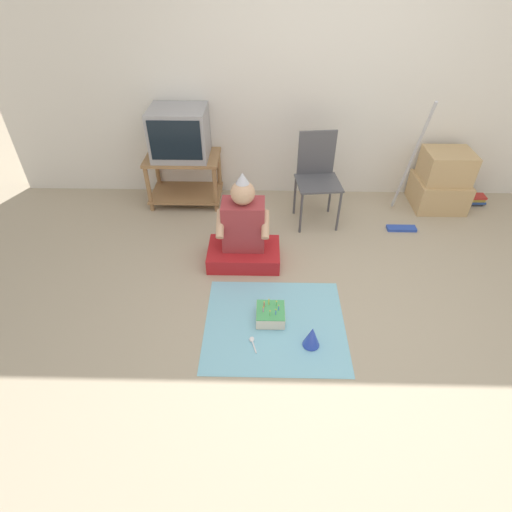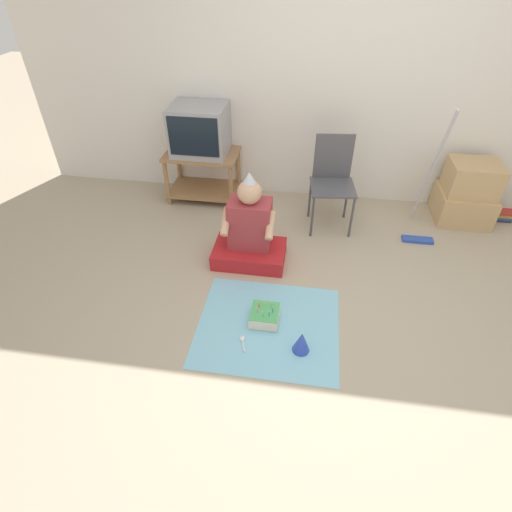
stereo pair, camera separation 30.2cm
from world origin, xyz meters
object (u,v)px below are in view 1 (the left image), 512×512
object	(u,v)px
dust_mop	(407,191)
book_pile	(475,199)
tv	(180,133)
folding_chair	(317,173)
birthday_cake	(270,314)
person_seated	(244,234)
party_hat_blue	(312,337)
cardboard_box_stack	(442,182)

from	to	relation	value
dust_mop	book_pile	bearing A→B (deg)	23.97
tv	folding_chair	world-z (taller)	tv
folding_chair	birthday_cake	xyz separation A→B (m)	(-0.44, -1.42, -0.44)
folding_chair	person_seated	size ratio (longest dim) A/B	1.04
party_hat_blue	person_seated	bearing A→B (deg)	118.34
folding_chair	birthday_cake	bearing A→B (deg)	-107.34
tv	cardboard_box_stack	world-z (taller)	tv
folding_chair	tv	bearing A→B (deg)	167.31
dust_mop	book_pile	size ratio (longest dim) A/B	6.17
dust_mop	book_pile	xyz separation A→B (m)	(0.91, 0.40, -0.31)
book_pile	party_hat_blue	size ratio (longest dim) A/B	1.19
cardboard_box_stack	person_seated	world-z (taller)	person_seated
birthday_cake	cardboard_box_stack	bearing A→B (deg)	43.61
cardboard_box_stack	party_hat_blue	xyz separation A→B (m)	(-1.48, -1.92, -0.19)
folding_chair	party_hat_blue	bearing A→B (deg)	-95.52
party_hat_blue	book_pile	bearing A→B (deg)	45.62
person_seated	birthday_cake	size ratio (longest dim) A/B	3.94
book_pile	dust_mop	bearing A→B (deg)	-156.03
birthday_cake	book_pile	bearing A→B (deg)	38.10
tv	cardboard_box_stack	distance (m)	2.70
folding_chair	cardboard_box_stack	bearing A→B (deg)	11.37
book_pile	party_hat_blue	xyz separation A→B (m)	(-1.92, -1.96, 0.04)
birthday_cake	party_hat_blue	world-z (taller)	party_hat_blue
tv	dust_mop	xyz separation A→B (m)	(2.18, -0.40, -0.39)
book_pile	birthday_cake	bearing A→B (deg)	-141.90
person_seated	birthday_cake	xyz separation A→B (m)	(0.23, -0.71, -0.21)
dust_mop	party_hat_blue	distance (m)	1.87
cardboard_box_stack	party_hat_blue	size ratio (longest dim) A/B	3.58
tv	dust_mop	world-z (taller)	dust_mop
tv	party_hat_blue	world-z (taller)	tv
tv	cardboard_box_stack	bearing A→B (deg)	-0.72
party_hat_blue	cardboard_box_stack	bearing A→B (deg)	52.26
cardboard_box_stack	dust_mop	world-z (taller)	dust_mop
person_seated	party_hat_blue	bearing A→B (deg)	-61.66
dust_mop	party_hat_blue	size ratio (longest dim) A/B	7.32
tv	cardboard_box_stack	size ratio (longest dim) A/B	0.90
folding_chair	dust_mop	distance (m)	0.87
cardboard_box_stack	person_seated	xyz separation A→B (m)	(-2.00, -0.97, -0.01)
tv	person_seated	distance (m)	1.29
dust_mop	birthday_cake	bearing A→B (deg)	-134.36
tv	birthday_cake	distance (m)	2.06
folding_chair	birthday_cake	distance (m)	1.55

